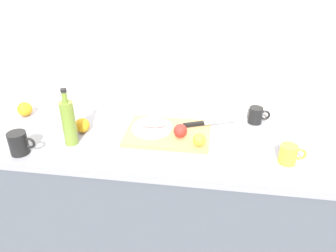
# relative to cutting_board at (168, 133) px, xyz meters

# --- Properties ---
(back_wall) EXTENTS (3.20, 0.05, 2.50)m
(back_wall) POSITION_rel_cutting_board_xyz_m (-0.10, 0.28, 0.34)
(back_wall) COLOR white
(back_wall) RESTS_ON ground_plane
(kitchen_counter) EXTENTS (2.00, 0.60, 0.90)m
(kitchen_counter) POSITION_rel_cutting_board_xyz_m (-0.10, -0.04, -0.46)
(kitchen_counter) COLOR #4C5159
(kitchen_counter) RESTS_ON ground_plane
(cutting_board) EXTENTS (0.42, 0.30, 0.02)m
(cutting_board) POSITION_rel_cutting_board_xyz_m (0.00, 0.00, 0.00)
(cutting_board) COLOR tan
(cutting_board) RESTS_ON kitchen_counter
(white_plate) EXTENTS (0.20, 0.20, 0.01)m
(white_plate) POSITION_rel_cutting_board_xyz_m (-0.08, 0.01, 0.02)
(white_plate) COLOR white
(white_plate) RESTS_ON cutting_board
(fish_fillet) EXTENTS (0.15, 0.07, 0.04)m
(fish_fillet) POSITION_rel_cutting_board_xyz_m (-0.08, 0.01, 0.04)
(fish_fillet) COLOR tan
(fish_fillet) RESTS_ON white_plate
(chef_knife) EXTENTS (0.28, 0.14, 0.02)m
(chef_knife) POSITION_rel_cutting_board_xyz_m (0.17, 0.09, 0.02)
(chef_knife) COLOR silver
(chef_knife) RESTS_ON cutting_board
(lemon_0) EXTENTS (0.06, 0.06, 0.06)m
(lemon_0) POSITION_rel_cutting_board_xyz_m (0.16, -0.11, 0.04)
(lemon_0) COLOR yellow
(lemon_0) RESTS_ON cutting_board
(tomato_0) EXTENTS (0.07, 0.07, 0.07)m
(tomato_0) POSITION_rel_cutting_board_xyz_m (0.07, -0.05, 0.04)
(tomato_0) COLOR red
(tomato_0) RESTS_ON cutting_board
(olive_oil_bottle) EXTENTS (0.06, 0.06, 0.28)m
(olive_oil_bottle) POSITION_rel_cutting_board_xyz_m (-0.45, -0.14, 0.11)
(olive_oil_bottle) COLOR olive
(olive_oil_bottle) RESTS_ON kitchen_counter
(coffee_mug_0) EXTENTS (0.12, 0.08, 0.11)m
(coffee_mug_0) POSITION_rel_cutting_board_xyz_m (-0.64, -0.26, 0.04)
(coffee_mug_0) COLOR black
(coffee_mug_0) RESTS_ON kitchen_counter
(coffee_mug_1) EXTENTS (0.12, 0.08, 0.09)m
(coffee_mug_1) POSITION_rel_cutting_board_xyz_m (0.55, -0.16, 0.03)
(coffee_mug_1) COLOR yellow
(coffee_mug_1) RESTS_ON kitchen_counter
(coffee_mug_2) EXTENTS (0.11, 0.07, 0.09)m
(coffee_mug_2) POSITION_rel_cutting_board_xyz_m (0.44, 0.19, 0.03)
(coffee_mug_2) COLOR black
(coffee_mug_2) RESTS_ON kitchen_counter
(orange_0) EXTENTS (0.08, 0.08, 0.08)m
(orange_0) POSITION_rel_cutting_board_xyz_m (-0.43, -0.03, 0.03)
(orange_0) COLOR orange
(orange_0) RESTS_ON kitchen_counter
(orange_1) EXTENTS (0.08, 0.08, 0.08)m
(orange_1) POSITION_rel_cutting_board_xyz_m (-0.81, 0.09, 0.03)
(orange_1) COLOR orange
(orange_1) RESTS_ON kitchen_counter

